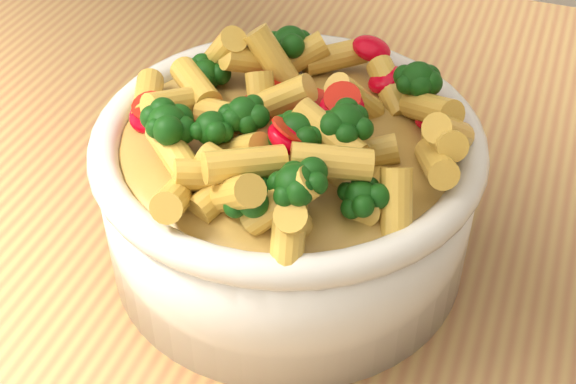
% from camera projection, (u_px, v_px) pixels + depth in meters
% --- Properties ---
extents(table, '(1.20, 0.80, 0.90)m').
position_uv_depth(table, '(213.00, 246.00, 0.76)').
color(table, '#A27D45').
rests_on(table, ground).
extents(serving_bowl, '(0.27, 0.27, 0.12)m').
position_uv_depth(serving_bowl, '(288.00, 190.00, 0.57)').
color(serving_bowl, silver).
rests_on(serving_bowl, table).
extents(pasta_salad, '(0.21, 0.21, 0.05)m').
position_uv_depth(pasta_salad, '(288.00, 107.00, 0.53)').
color(pasta_salad, '#E5BA48').
rests_on(pasta_salad, serving_bowl).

